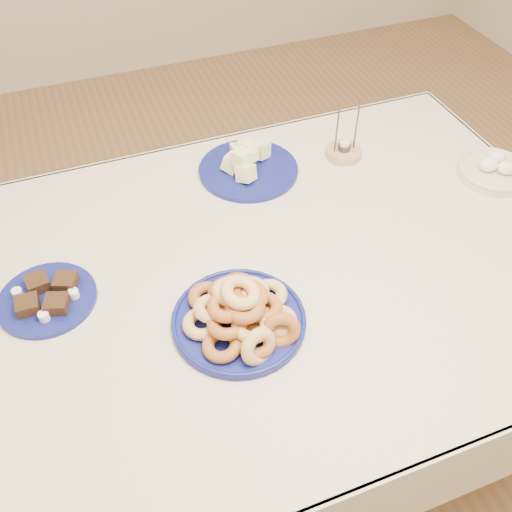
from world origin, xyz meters
name	(u,v)px	position (x,y,z in m)	size (l,w,h in m)	color
ground	(251,425)	(0.00, 0.00, 0.00)	(5.00, 5.00, 0.00)	brown
dining_table	(249,300)	(0.00, 0.00, 0.64)	(1.71, 1.11, 0.75)	brown
donut_platter	(241,315)	(-0.07, -0.14, 0.79)	(0.35, 0.35, 0.13)	navy
melon_plate	(247,163)	(0.13, 0.36, 0.78)	(0.31, 0.31, 0.10)	navy
brownie_plate	(47,297)	(-0.45, 0.08, 0.76)	(0.25, 0.25, 0.04)	navy
candle_holder	(344,151)	(0.42, 0.33, 0.77)	(0.11, 0.11, 0.17)	tan
egg_bowl	(494,170)	(0.76, 0.09, 0.77)	(0.26, 0.26, 0.07)	beige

